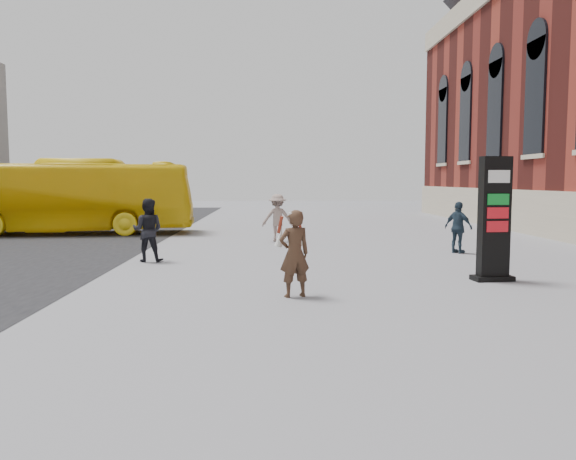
{
  "coord_description": "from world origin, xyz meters",
  "views": [
    {
      "loc": [
        -1.08,
        -10.34,
        2.2
      ],
      "look_at": [
        -0.72,
        1.11,
        1.18
      ],
      "focal_mm": 35.0,
      "sensor_mm": 36.0,
      "label": 1
    }
  ],
  "objects_px": {
    "info_pylon": "(494,219)",
    "pedestrian_c": "(458,227)",
    "pedestrian_b": "(277,218)",
    "pedestrian_a": "(148,230)",
    "bus": "(56,197)",
    "woman": "(294,252)"
  },
  "relations": [
    {
      "from": "info_pylon",
      "to": "pedestrian_b",
      "type": "relative_size",
      "value": 1.59
    },
    {
      "from": "info_pylon",
      "to": "woman",
      "type": "height_order",
      "value": "info_pylon"
    },
    {
      "from": "bus",
      "to": "pedestrian_a",
      "type": "bearing_deg",
      "value": -151.03
    },
    {
      "from": "bus",
      "to": "pedestrian_c",
      "type": "height_order",
      "value": "bus"
    },
    {
      "from": "info_pylon",
      "to": "pedestrian_a",
      "type": "distance_m",
      "value": 8.8
    },
    {
      "from": "bus",
      "to": "pedestrian_c",
      "type": "xyz_separation_m",
      "value": [
        14.42,
        -6.54,
        -0.75
      ]
    },
    {
      "from": "pedestrian_c",
      "to": "woman",
      "type": "bearing_deg",
      "value": 101.11
    },
    {
      "from": "pedestrian_a",
      "to": "pedestrian_c",
      "type": "bearing_deg",
      "value": -168.42
    },
    {
      "from": "pedestrian_b",
      "to": "pedestrian_c",
      "type": "height_order",
      "value": "pedestrian_b"
    },
    {
      "from": "info_pylon",
      "to": "pedestrian_c",
      "type": "bearing_deg",
      "value": 73.8
    },
    {
      "from": "pedestrian_c",
      "to": "info_pylon",
      "type": "bearing_deg",
      "value": 131.46
    },
    {
      "from": "info_pylon",
      "to": "pedestrian_c",
      "type": "height_order",
      "value": "info_pylon"
    },
    {
      "from": "bus",
      "to": "pedestrian_a",
      "type": "relative_size",
      "value": 6.42
    },
    {
      "from": "pedestrian_b",
      "to": "pedestrian_a",
      "type": "bearing_deg",
      "value": 51.25
    },
    {
      "from": "info_pylon",
      "to": "pedestrian_c",
      "type": "distance_m",
      "value": 4.73
    },
    {
      "from": "pedestrian_c",
      "to": "bus",
      "type": "bearing_deg",
      "value": 26.78
    },
    {
      "from": "bus",
      "to": "pedestrian_b",
      "type": "distance_m",
      "value": 9.54
    },
    {
      "from": "woman",
      "to": "pedestrian_a",
      "type": "relative_size",
      "value": 0.96
    },
    {
      "from": "pedestrian_b",
      "to": "info_pylon",
      "type": "bearing_deg",
      "value": 117.15
    },
    {
      "from": "pedestrian_b",
      "to": "pedestrian_c",
      "type": "distance_m",
      "value": 6.42
    },
    {
      "from": "pedestrian_b",
      "to": "woman",
      "type": "bearing_deg",
      "value": 88.44
    },
    {
      "from": "woman",
      "to": "bus",
      "type": "bearing_deg",
      "value": -72.63
    }
  ]
}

